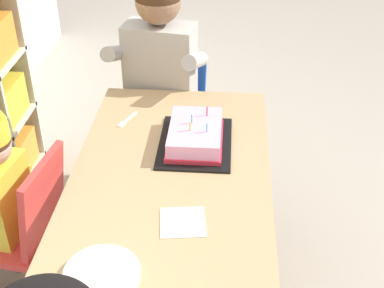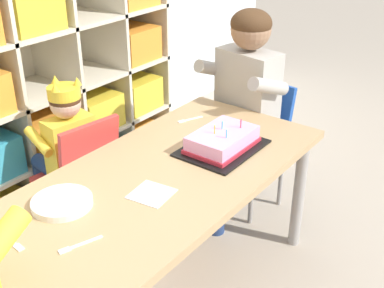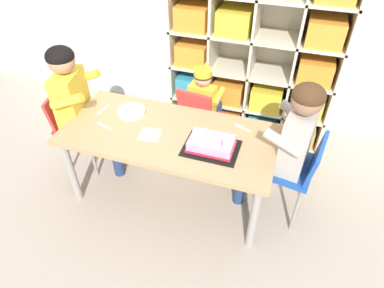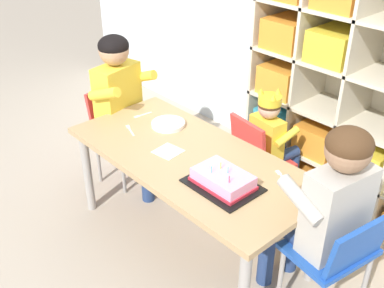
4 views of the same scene
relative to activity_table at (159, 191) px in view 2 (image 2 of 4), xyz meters
name	(u,v)px [view 2 (image 2 of 4)]	position (x,y,z in m)	size (l,w,h in m)	color
storage_cubby_shelf	(55,67)	(0.36, 0.99, 0.19)	(1.37, 0.39, 1.56)	beige
activity_table	(159,191)	(0.00, 0.00, 0.00)	(1.44, 0.67, 0.59)	tan
classroom_chair_blue	(82,175)	(0.06, 0.50, -0.14)	(0.35, 0.35, 0.67)	red
child_with_crown	(65,143)	(0.07, 0.61, -0.01)	(0.32, 0.32, 0.83)	yellow
classroom_chair_guest_side	(251,128)	(0.87, 0.11, -0.10)	(0.37, 0.42, 0.66)	#1E4CA8
guest_at_table_side	(239,94)	(0.76, 0.13, 0.12)	(0.46, 0.44, 1.04)	#B2ADA3
birthday_cake_on_tray	(222,142)	(0.31, -0.07, 0.10)	(0.35, 0.26, 0.11)	black
paper_plate_stack	(62,203)	(-0.34, 0.13, 0.08)	(0.20, 0.20, 0.02)	white
paper_napkin_square	(152,194)	(-0.11, -0.06, 0.07)	(0.13, 0.13, 0.00)	white
fork_near_child_seat	(189,120)	(0.46, 0.21, 0.07)	(0.12, 0.06, 0.00)	white
fork_beside_plate_stack	(13,242)	(-0.56, 0.09, 0.07)	(0.03, 0.13, 0.00)	white
fork_near_cake_tray	(78,245)	(-0.45, -0.07, 0.07)	(0.13, 0.06, 0.00)	white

